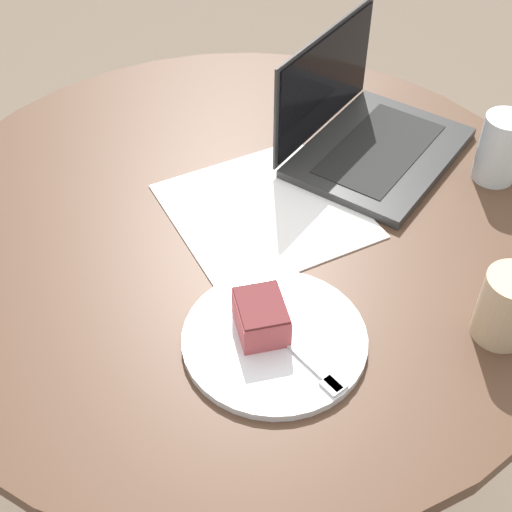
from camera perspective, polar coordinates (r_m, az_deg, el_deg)
The scene contains 9 objects.
ground_plane at distance 1.78m, azimuth -0.85°, elevation -16.15°, with size 12.00×12.00×0.00m, color #6B5B4C.
dining_table at distance 1.30m, azimuth -1.12°, elevation -3.32°, with size 1.09×1.09×0.78m.
paper_document at distance 1.18m, azimuth 0.71°, elevation 3.65°, with size 0.40×0.40×0.00m.
plate at distance 0.98m, azimuth 1.50°, elevation -6.67°, with size 0.25×0.25×0.01m.
cake_slice at distance 0.97m, azimuth 0.41°, elevation -4.87°, with size 0.10×0.10×0.05m.
fork at distance 0.95m, azimuth 3.99°, elevation -8.21°, with size 0.17×0.06×0.00m.
coffee_glass at distance 1.01m, azimuth 19.41°, elevation -3.85°, with size 0.08×0.08×0.11m.
water_glass at distance 1.28m, azimuth 18.94°, elevation 8.15°, with size 0.07×0.07×0.12m.
laptop at distance 1.30m, azimuth 8.81°, elevation 9.51°, with size 0.25×0.32×0.21m.
Camera 1 is at (0.53, -0.69, 1.55)m, focal length 50.00 mm.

